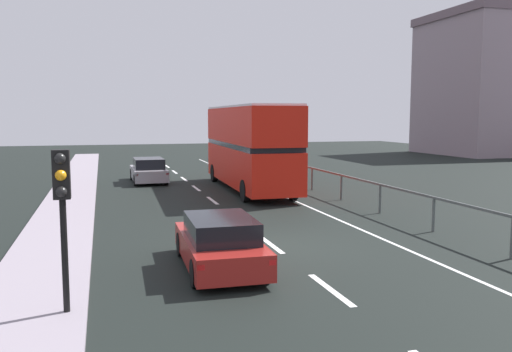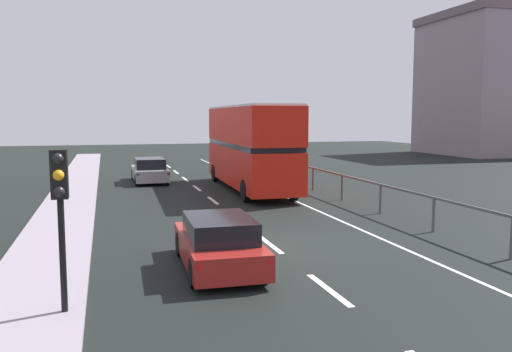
# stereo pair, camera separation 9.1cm
# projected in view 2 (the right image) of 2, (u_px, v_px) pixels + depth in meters

# --- Properties ---
(ground_plane) EXTENTS (74.56, 120.00, 0.10)m
(ground_plane) POSITION_uv_depth(u_px,v_px,m) (271.00, 247.00, 15.66)
(ground_plane) COLOR black
(near_sidewalk_kerb) EXTENTS (2.19, 80.00, 0.14)m
(near_sidewalk_kerb) POSITION_uv_depth(u_px,v_px,m) (48.00, 258.00, 13.96)
(near_sidewalk_kerb) COLOR gray
(near_sidewalk_kerb) RESTS_ON ground
(lane_paint_markings) EXTENTS (3.69, 46.00, 0.01)m
(lane_paint_markings) POSITION_uv_depth(u_px,v_px,m) (256.00, 198.00, 24.71)
(lane_paint_markings) COLOR silver
(lane_paint_markings) RESTS_ON ground
(bridge_side_railing) EXTENTS (0.10, 42.00, 1.18)m
(bridge_side_railing) POSITION_uv_depth(u_px,v_px,m) (327.00, 175.00, 25.70)
(bridge_side_railing) COLOR #4C5351
(bridge_side_railing) RESTS_ON ground
(double_decker_bus_red) EXTENTS (2.77, 10.86, 4.33)m
(double_decker_bus_red) POSITION_uv_depth(u_px,v_px,m) (250.00, 145.00, 27.28)
(double_decker_bus_red) COLOR red
(double_decker_bus_red) RESTS_ON ground
(hatchback_car_near) EXTENTS (1.90, 4.25, 1.33)m
(hatchback_car_near) POSITION_uv_depth(u_px,v_px,m) (219.00, 243.00, 13.19)
(hatchback_car_near) COLOR maroon
(hatchback_car_near) RESTS_ON ground
(traffic_signal_pole) EXTENTS (0.30, 0.42, 3.04)m
(traffic_signal_pole) POSITION_uv_depth(u_px,v_px,m) (60.00, 191.00, 9.67)
(traffic_signal_pole) COLOR black
(traffic_signal_pole) RESTS_ON near_sidewalk_kerb
(sedan_car_ahead) EXTENTS (1.91, 4.48, 1.40)m
(sedan_car_ahead) POSITION_uv_depth(u_px,v_px,m) (150.00, 171.00, 30.69)
(sedan_car_ahead) COLOR gray
(sedan_car_ahead) RESTS_ON ground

